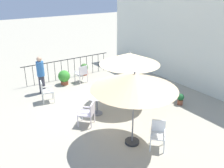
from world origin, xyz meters
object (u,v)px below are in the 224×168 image
(potted_plant_2, at_px, (142,96))
(standing_person, at_px, (41,75))
(patio_umbrella_0, at_px, (130,59))
(patio_chair_1, at_px, (45,90))
(patio_umbrella_1, at_px, (134,82))
(potted_plant_3, at_px, (180,99))
(patio_chair_0, at_px, (82,73))
(potted_plant_0, at_px, (84,69))
(patio_chair_3, at_px, (158,133))
(cafe_table_0, at_px, (97,102))
(potted_plant_1, at_px, (64,77))
(patio_chair_2, at_px, (88,112))

(potted_plant_2, bearing_deg, standing_person, -136.82)
(patio_umbrella_0, relative_size, potted_plant_2, 4.30)
(patio_chair_1, distance_m, potted_plant_2, 3.96)
(patio_umbrella_0, height_order, patio_chair_1, patio_umbrella_0)
(patio_umbrella_1, distance_m, potted_plant_3, 3.79)
(patio_chair_0, height_order, potted_plant_0, patio_chair_0)
(potted_plant_0, bearing_deg, potted_plant_2, 4.76)
(patio_chair_1, height_order, patio_chair_3, patio_chair_1)
(patio_umbrella_1, bearing_deg, potted_plant_2, 133.14)
(cafe_table_0, relative_size, potted_plant_1, 1.05)
(cafe_table_0, height_order, patio_chair_2, patio_chair_2)
(cafe_table_0, bearing_deg, patio_chair_0, 161.88)
(potted_plant_1, height_order, potted_plant_3, potted_plant_1)
(patio_chair_0, xyz_separation_m, patio_chair_1, (1.10, -2.25, 0.02))
(patio_chair_0, height_order, patio_chair_3, patio_chair_0)
(patio_chair_1, relative_size, potted_plant_2, 1.68)
(patio_umbrella_1, xyz_separation_m, patio_chair_2, (-1.67, -0.58, -1.53))
(patio_chair_1, bearing_deg, potted_plant_3, 53.20)
(potted_plant_2, bearing_deg, patio_chair_2, -84.07)
(patio_umbrella_0, height_order, potted_plant_2, patio_umbrella_0)
(patio_umbrella_0, distance_m, standing_person, 4.05)
(patio_chair_2, height_order, standing_person, standing_person)
(patio_umbrella_1, distance_m, patio_chair_2, 2.33)
(patio_chair_1, bearing_deg, potted_plant_2, 55.06)
(cafe_table_0, xyz_separation_m, patio_chair_2, (0.51, -0.64, -0.01))
(patio_chair_1, xyz_separation_m, potted_plant_3, (3.28, 4.38, -0.28))
(patio_chair_0, relative_size, potted_plant_3, 1.88)
(potted_plant_1, bearing_deg, patio_umbrella_0, 21.27)
(patio_umbrella_0, xyz_separation_m, patio_chair_0, (-3.12, -0.48, -1.37))
(patio_chair_0, xyz_separation_m, potted_plant_0, (-0.93, 0.63, -0.19))
(potted_plant_2, distance_m, potted_plant_3, 1.53)
(patio_chair_1, bearing_deg, potted_plant_1, 133.75)
(potted_plant_3, bearing_deg, patio_umbrella_1, -73.96)
(potted_plant_0, bearing_deg, patio_umbrella_1, -15.38)
(patio_umbrella_1, distance_m, cafe_table_0, 2.66)
(potted_plant_3, bearing_deg, patio_chair_1, -126.80)
(patio_chair_1, bearing_deg, standing_person, 168.85)
(patio_umbrella_0, height_order, patio_umbrella_1, patio_umbrella_1)
(patio_chair_1, height_order, standing_person, standing_person)
(patio_chair_2, bearing_deg, potted_plant_1, 168.01)
(patio_umbrella_1, bearing_deg, potted_plant_0, 164.62)
(patio_chair_0, bearing_deg, patio_umbrella_1, -11.53)
(patio_chair_0, bearing_deg, patio_umbrella_0, 8.70)
(patio_chair_2, height_order, patio_chair_3, same)
(patio_chair_1, bearing_deg, patio_umbrella_1, 15.45)
(patio_umbrella_0, distance_m, potted_plant_3, 2.65)
(cafe_table_0, xyz_separation_m, potted_plant_3, (1.25, 3.16, -0.25))
(patio_chair_3, height_order, potted_plant_1, patio_chair_3)
(cafe_table_0, distance_m, patio_chair_0, 3.29)
(patio_umbrella_1, relative_size, patio_chair_3, 2.91)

